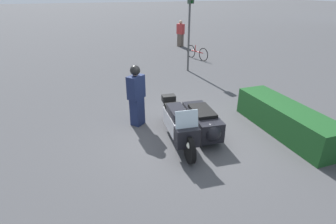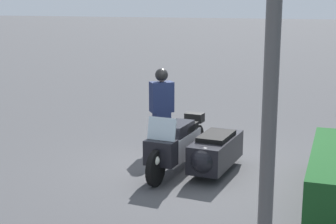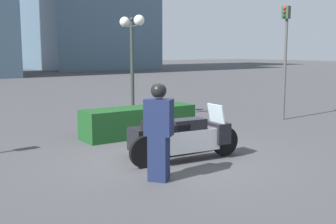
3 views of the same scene
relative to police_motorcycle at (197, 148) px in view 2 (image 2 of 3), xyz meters
The scene contains 4 objects.
ground_plane 0.50m from the police_motorcycle, behind, with size 160.00×160.00×0.00m, color #424244.
police_motorcycle is the anchor object (origin of this frame).
officer_rider 1.76m from the police_motorcycle, 138.07° to the right, with size 0.52×0.55×1.74m.
traffic_light_near 6.45m from the police_motorcycle, 19.53° to the left, with size 0.23×0.27×3.70m.
Camera 2 is at (8.98, 2.43, 3.14)m, focal length 55.00 mm.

